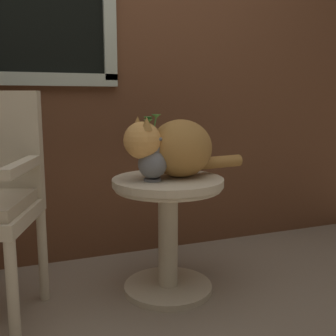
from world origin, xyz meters
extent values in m
plane|color=gray|center=(0.00, 0.00, 0.00)|extent=(6.00, 6.00, 0.00)
cube|color=brown|center=(0.00, 0.83, 1.30)|extent=(4.00, 0.04, 2.60)
cube|color=beige|center=(-0.28, 0.79, 1.06)|extent=(0.83, 0.03, 0.07)
cube|color=beige|center=(0.10, 0.79, 1.47)|extent=(0.07, 0.03, 0.82)
cylinder|color=beige|center=(0.25, 0.25, 0.01)|extent=(0.44, 0.44, 0.03)
cylinder|color=beige|center=(0.25, 0.25, 0.28)|extent=(0.10, 0.10, 0.51)
cylinder|color=beige|center=(0.25, 0.25, 0.56)|extent=(0.54, 0.54, 0.03)
torus|color=beige|center=(0.25, 0.25, 0.53)|extent=(0.52, 0.52, 0.02)
cylinder|color=beige|center=(-0.48, -0.02, 0.22)|extent=(0.04, 0.04, 0.44)
cylinder|color=beige|center=(-0.34, 0.37, 0.22)|extent=(0.04, 0.04, 0.44)
cube|color=beige|center=(-0.41, 0.18, 0.68)|extent=(0.18, 0.41, 0.04)
ellipsoid|color=#AD7A3D|center=(0.32, 0.26, 0.71)|extent=(0.35, 0.32, 0.28)
sphere|color=#E2A356|center=(0.11, 0.23, 0.76)|extent=(0.17, 0.17, 0.17)
cone|color=#AD7A3D|center=(0.11, 0.28, 0.84)|extent=(0.06, 0.06, 0.06)
cone|color=#AD7A3D|center=(0.12, 0.18, 0.84)|extent=(0.06, 0.06, 0.06)
cylinder|color=#AD7A3D|center=(0.53, 0.29, 0.63)|extent=(0.29, 0.10, 0.06)
cylinder|color=slate|center=(0.16, 0.21, 0.58)|extent=(0.08, 0.08, 0.01)
ellipsoid|color=slate|center=(0.16, 0.21, 0.65)|extent=(0.13, 0.13, 0.13)
cylinder|color=slate|center=(0.16, 0.21, 0.74)|extent=(0.07, 0.07, 0.07)
torus|color=slate|center=(0.16, 0.21, 0.77)|extent=(0.09, 0.09, 0.02)
cylinder|color=#47893D|center=(0.15, 0.23, 0.82)|extent=(0.02, 0.03, 0.09)
cone|color=#47893D|center=(0.15, 0.24, 0.86)|extent=(0.04, 0.04, 0.02)
cylinder|color=#47893D|center=(0.17, 0.22, 0.82)|extent=(0.03, 0.01, 0.10)
cone|color=#47893D|center=(0.18, 0.22, 0.87)|extent=(0.04, 0.04, 0.02)
cylinder|color=#47893D|center=(0.15, 0.22, 0.81)|extent=(0.02, 0.01, 0.08)
cone|color=#47893D|center=(0.14, 0.22, 0.85)|extent=(0.04, 0.04, 0.02)
camera|label=1|loc=(-0.44, -1.55, 0.95)|focal=43.62mm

